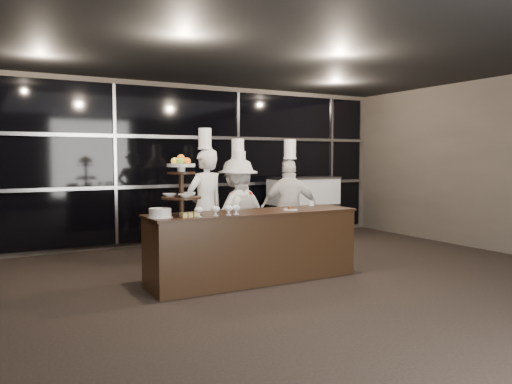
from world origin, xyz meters
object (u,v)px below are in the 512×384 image
display_stand (181,181)px  layer_cake (160,213)px  chef_d (290,208)px  buffet_counter (254,246)px  chef_a (205,206)px  chef_b (240,216)px  chef_c (238,210)px  display_case (304,205)px

display_stand → layer_cake: bearing=-170.1°
chef_d → buffet_counter: bearing=-141.4°
chef_a → layer_cake: bearing=-133.2°
display_stand → chef_b: (1.34, 1.07, -0.61)m
buffet_counter → layer_cake: layer_cake is taller
layer_cake → chef_c: size_ratio=0.16×
chef_a → display_stand: bearing=-125.7°
buffet_counter → display_case: display_case is taller
display_case → chef_d: bearing=-130.6°
layer_cake → chef_a: size_ratio=0.15×
chef_a → chef_b: chef_a is taller
display_case → chef_c: 2.56m
chef_c → buffet_counter: bearing=-106.6°
chef_c → chef_d: (0.83, -0.19, 0.01)m
display_stand → layer_cake: (-0.28, -0.05, -0.37)m
buffet_counter → chef_a: size_ratio=1.38×
layer_cake → display_case: (3.77, 2.53, -0.29)m
buffet_counter → display_case: bearing=44.9°
chef_d → chef_c: bearing=167.3°
layer_cake → chef_c: (1.62, 1.16, -0.16)m
chef_b → chef_d: chef_d is taller
buffet_counter → chef_b: (0.34, 1.07, 0.26)m
chef_a → chef_b: 0.59m
chef_a → chef_c: bearing=2.9°
layer_cake → chef_b: chef_b is taller
chef_b → chef_a: bearing=178.4°
layer_cake → buffet_counter: bearing=2.2°
display_case → chef_c: chef_c is taller
display_stand → chef_a: size_ratio=0.36×
display_stand → display_case: bearing=35.4°
layer_cake → chef_b: size_ratio=0.17×
layer_cake → chef_a: bearing=46.8°
chef_c → chef_a: bearing=-177.1°
buffet_counter → display_case: (2.49, 2.48, 0.22)m
layer_cake → chef_d: chef_d is taller
display_case → chef_a: bearing=-152.7°
display_stand → chef_b: size_ratio=0.43×
display_stand → layer_cake: 0.47m
buffet_counter → chef_a: 1.19m
layer_cake → display_stand: bearing=9.9°
display_stand → layer_cake: size_ratio=2.48×
display_case → chef_d: size_ratio=0.73×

